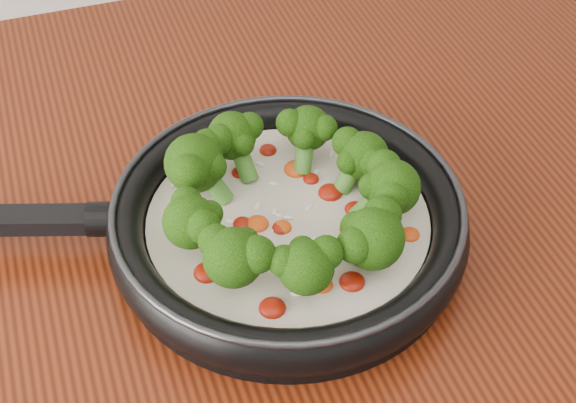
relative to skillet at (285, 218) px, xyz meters
name	(u,v)px	position (x,y,z in m)	size (l,w,h in m)	color
skillet	(285,218)	(0.00, 0.00, 0.00)	(0.49, 0.38, 0.09)	black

